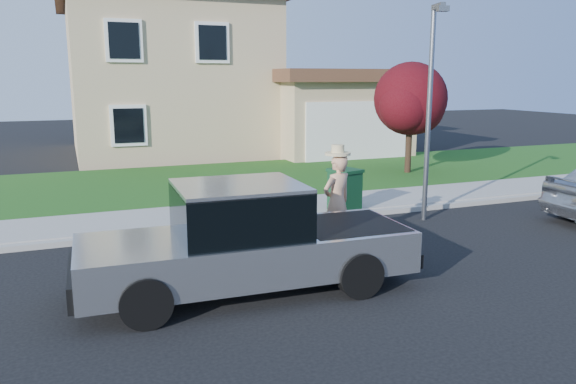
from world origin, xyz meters
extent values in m
plane|color=black|center=(0.00, 0.00, 0.00)|extent=(80.00, 80.00, 0.00)
cube|color=gray|center=(1.00, 2.90, 0.06)|extent=(40.00, 0.20, 0.12)
cube|color=gray|center=(1.00, 4.00, 0.07)|extent=(40.00, 2.00, 0.15)
cube|color=#1B4E16|center=(1.00, 8.50, 0.05)|extent=(40.00, 7.00, 0.10)
cube|color=tan|center=(0.00, 17.00, 3.20)|extent=(8.00, 9.00, 6.40)
cube|color=tan|center=(6.50, 14.00, 1.60)|extent=(5.50, 6.00, 3.20)
cube|color=white|center=(6.50, 10.98, 1.25)|extent=(4.60, 0.12, 2.30)
cube|color=#4C2D1E|center=(0.00, 17.00, 6.60)|extent=(8.80, 9.80, 0.50)
cube|color=#4C2D1E|center=(6.50, 14.00, 3.40)|extent=(6.20, 6.80, 0.50)
cube|color=white|center=(-2.20, 12.45, 4.60)|extent=(1.30, 0.10, 1.50)
cube|color=white|center=(1.00, 12.45, 4.60)|extent=(1.30, 0.10, 1.50)
cube|color=black|center=(-2.20, 12.45, 1.60)|extent=(1.30, 0.10, 1.50)
cylinder|color=black|center=(-3.48, -1.53, 0.36)|extent=(0.72, 0.29, 0.72)
cylinder|color=black|center=(-3.43, 0.11, 0.36)|extent=(0.72, 0.29, 0.72)
cylinder|color=black|center=(-0.31, -1.63, 0.36)|extent=(0.72, 0.29, 0.72)
cylinder|color=black|center=(-0.26, 0.02, 0.36)|extent=(0.72, 0.29, 0.72)
cube|color=silver|center=(-1.80, -0.76, 0.62)|extent=(5.15, 1.94, 0.64)
cube|color=black|center=(-1.94, -0.76, 1.30)|extent=(1.93, 1.72, 0.76)
cube|color=silver|center=(-1.94, -0.76, 1.69)|extent=(1.93, 1.72, 0.07)
cube|color=black|center=(-0.11, -0.81, 0.92)|extent=(1.66, 1.57, 0.05)
cube|color=black|center=(-4.38, -0.68, 0.49)|extent=(0.16, 1.70, 0.36)
cube|color=black|center=(0.77, -0.84, 0.45)|extent=(0.16, 1.70, 0.22)
cube|color=black|center=(-2.62, 0.23, 1.21)|extent=(0.11, 0.20, 0.16)
imported|color=tan|center=(0.50, 0.80, 0.93)|extent=(0.79, 0.64, 1.86)
cylinder|color=#D7C28A|center=(0.50, 0.80, 1.89)|extent=(0.50, 0.50, 0.05)
cylinder|color=#D7C28A|center=(0.50, 0.80, 1.96)|extent=(0.25, 0.25, 0.17)
cylinder|color=black|center=(6.57, 7.54, 0.96)|extent=(0.21, 0.21, 1.71)
sphere|color=#450E14|center=(6.57, 7.54, 2.61)|extent=(2.46, 2.46, 2.46)
sphere|color=#450E14|center=(7.10, 7.86, 2.29)|extent=(1.82, 1.82, 1.82)
sphere|color=#450E14|center=(6.14, 7.22, 2.40)|extent=(1.71, 1.71, 1.71)
cube|color=#0F381C|center=(1.85, 3.10, 0.62)|extent=(0.73, 0.79, 0.93)
cube|color=#0F381C|center=(1.85, 3.10, 1.12)|extent=(0.80, 0.86, 0.07)
cylinder|color=slate|center=(3.43, 2.05, 2.41)|extent=(0.12, 0.12, 4.82)
cube|color=slate|center=(3.37, 1.82, 4.82)|extent=(0.24, 0.54, 0.12)
cube|color=slate|center=(3.31, 1.59, 4.74)|extent=(0.28, 0.23, 0.12)
camera|label=1|loc=(-4.29, -8.78, 3.29)|focal=35.00mm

